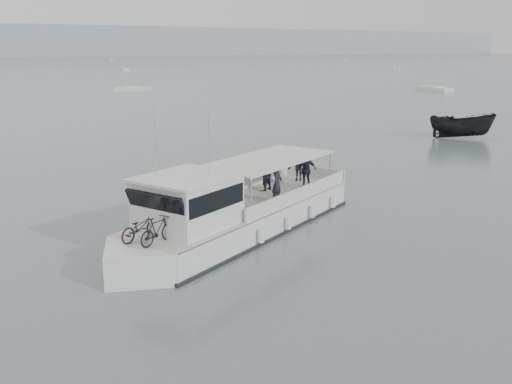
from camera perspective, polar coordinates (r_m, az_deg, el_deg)
ground at (r=22.02m, az=-4.97°, el=-5.66°), size 1400.00×1400.00×0.00m
tour_boat at (r=22.88m, az=-2.78°, el=-2.35°), size 13.28×8.15×5.80m
dark_motorboat at (r=51.77m, az=19.92°, el=6.24°), size 5.67×4.91×2.12m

